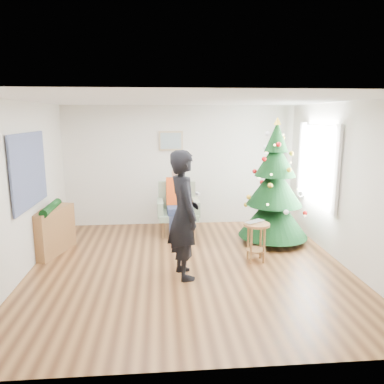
{
  "coord_description": "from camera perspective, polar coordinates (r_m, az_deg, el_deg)",
  "views": [
    {
      "loc": [
        -0.43,
        -5.63,
        2.38
      ],
      "look_at": [
        0.1,
        0.6,
        1.1
      ],
      "focal_mm": 35.0,
      "sensor_mm": 36.0,
      "label": 1
    }
  ],
  "objects": [
    {
      "name": "floor",
      "position": [
        6.13,
        -0.47,
        -11.28
      ],
      "size": [
        5.0,
        5.0,
        0.0
      ],
      "primitive_type": "plane",
      "color": "brown",
      "rests_on": "ground"
    },
    {
      "name": "ceiling",
      "position": [
        5.65,
        -0.51,
        13.8
      ],
      "size": [
        5.0,
        5.0,
        0.0
      ],
      "primitive_type": "plane",
      "rotation": [
        3.14,
        0.0,
        0.0
      ],
      "color": "white",
      "rests_on": "wall_back"
    },
    {
      "name": "wall_back",
      "position": [
        8.22,
        -1.82,
        4.0
      ],
      "size": [
        5.0,
        0.0,
        5.0
      ],
      "primitive_type": "plane",
      "rotation": [
        1.57,
        0.0,
        0.0
      ],
      "color": "silver",
      "rests_on": "floor"
    },
    {
      "name": "wall_front",
      "position": [
        3.34,
        2.79,
        -7.28
      ],
      "size": [
        5.0,
        0.0,
        5.0
      ],
      "primitive_type": "plane",
      "rotation": [
        -1.57,
        0.0,
        0.0
      ],
      "color": "silver",
      "rests_on": "floor"
    },
    {
      "name": "wall_left",
      "position": [
        6.1,
        -24.61,
        0.31
      ],
      "size": [
        0.0,
        5.0,
        5.0
      ],
      "primitive_type": "plane",
      "rotation": [
        1.57,
        0.0,
        1.57
      ],
      "color": "silver",
      "rests_on": "floor"
    },
    {
      "name": "wall_right",
      "position": [
        6.44,
        22.29,
        1.04
      ],
      "size": [
        0.0,
        5.0,
        5.0
      ],
      "primitive_type": "plane",
      "rotation": [
        1.57,
        0.0,
        -1.57
      ],
      "color": "silver",
      "rests_on": "floor"
    },
    {
      "name": "window_panel",
      "position": [
        7.29,
        18.66,
        4.02
      ],
      "size": [
        0.04,
        1.3,
        1.4
      ],
      "primitive_type": "cube",
      "color": "white",
      "rests_on": "wall_right"
    },
    {
      "name": "curtains",
      "position": [
        7.28,
        18.45,
        4.02
      ],
      "size": [
        0.05,
        1.75,
        1.5
      ],
      "color": "white",
      "rests_on": "wall_right"
    },
    {
      "name": "christmas_tree",
      "position": [
        7.17,
        12.46,
        0.69
      ],
      "size": [
        1.3,
        1.3,
        2.36
      ],
      "rotation": [
        0.0,
        0.0,
        0.38
      ],
      "color": "#3F2816",
      "rests_on": "floor"
    },
    {
      "name": "stool",
      "position": [
        6.33,
        9.73,
        -7.5
      ],
      "size": [
        0.43,
        0.43,
        0.65
      ],
      "rotation": [
        0.0,
        0.0,
        0.23
      ],
      "color": "brown",
      "rests_on": "floor"
    },
    {
      "name": "laptop",
      "position": [
        6.23,
        9.83,
        -4.61
      ],
      "size": [
        0.42,
        0.39,
        0.03
      ],
      "primitive_type": "imported",
      "rotation": [
        0.0,
        0.0,
        0.58
      ],
      "color": "silver",
      "rests_on": "stool"
    },
    {
      "name": "armchair",
      "position": [
        7.68,
        -2.17,
        -3.47
      ],
      "size": [
        0.85,
        0.77,
        1.04
      ],
      "rotation": [
        0.0,
        0.0,
        0.03
      ],
      "color": "gray",
      "rests_on": "floor"
    },
    {
      "name": "seated_person",
      "position": [
        7.55,
        -2.15,
        -1.27
      ],
      "size": [
        0.47,
        0.67,
        1.36
      ],
      "rotation": [
        0.0,
        0.0,
        0.03
      ],
      "color": "navy",
      "rests_on": "armchair"
    },
    {
      "name": "standing_man",
      "position": [
        5.49,
        -1.27,
        -3.49
      ],
      "size": [
        0.61,
        0.78,
        1.91
      ],
      "primitive_type": "imported",
      "rotation": [
        0.0,
        0.0,
        1.81
      ],
      "color": "black",
      "rests_on": "floor"
    },
    {
      "name": "game_controller",
      "position": [
        5.4,
        0.89,
        -0.27
      ],
      "size": [
        0.07,
        0.13,
        0.04
      ],
      "primitive_type": "cube",
      "rotation": [
        0.0,
        0.0,
        0.24
      ],
      "color": "white",
      "rests_on": "standing_man"
    },
    {
      "name": "console",
      "position": [
        7.01,
        -20.46,
        -5.59
      ],
      "size": [
        0.59,
        1.04,
        0.8
      ],
      "primitive_type": "cube",
      "rotation": [
        0.0,
        0.0,
        -0.3
      ],
      "color": "brown",
      "rests_on": "floor"
    },
    {
      "name": "garland",
      "position": [
        6.91,
        -20.71,
        -2.25
      ],
      "size": [
        0.14,
        0.9,
        0.14
      ],
      "primitive_type": "cylinder",
      "rotation": [
        1.57,
        0.0,
        0.0
      ],
      "color": "black",
      "rests_on": "console"
    },
    {
      "name": "tapestry",
      "position": [
        6.33,
        -23.56,
        3.06
      ],
      "size": [
        0.03,
        1.5,
        1.15
      ],
      "primitive_type": "cube",
      "color": "black",
      "rests_on": "wall_left"
    },
    {
      "name": "framed_picture",
      "position": [
        8.12,
        -3.25,
        7.79
      ],
      "size": [
        0.52,
        0.05,
        0.42
      ],
      "color": "tan",
      "rests_on": "wall_back"
    }
  ]
}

